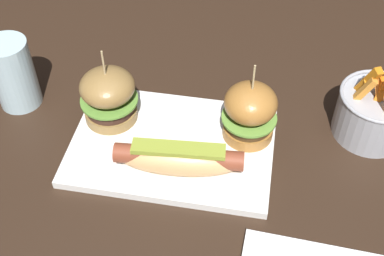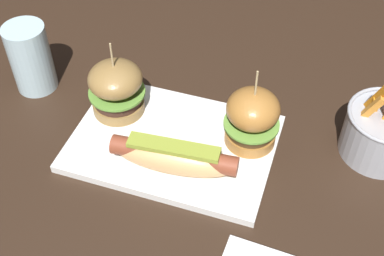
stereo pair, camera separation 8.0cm
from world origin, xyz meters
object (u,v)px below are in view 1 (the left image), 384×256
slider_right (250,112)px  platter_main (172,145)px  water_glass (13,74)px  hot_dog (179,158)px  slider_left (109,96)px  fries_bucket (374,112)px

slider_right → platter_main: bearing=-161.2°
platter_main → water_glass: size_ratio=2.56×
hot_dog → slider_right: size_ratio=1.36×
slider_right → water_glass: 0.41m
slider_left → platter_main: bearing=-19.5°
hot_dog → water_glass: bearing=159.2°
platter_main → slider_right: slider_right is taller
fries_bucket → hot_dog: bearing=-153.1°
platter_main → slider_left: slider_left is taller
slider_left → fries_bucket: 0.44m
platter_main → slider_left: 0.13m
hot_dog → slider_right: bearing=44.4°
slider_left → water_glass: slider_left is taller
fries_bucket → slider_right: bearing=-164.4°
slider_right → slider_left: bearing=-180.0°
hot_dog → slider_left: slider_left is taller
slider_left → slider_right: 0.23m
slider_left → slider_right: size_ratio=0.96×
hot_dog → water_glass: 0.33m
fries_bucket → water_glass: fries_bucket is taller
hot_dog → water_glass: water_glass is taller
hot_dog → water_glass: (-0.31, 0.12, 0.02)m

